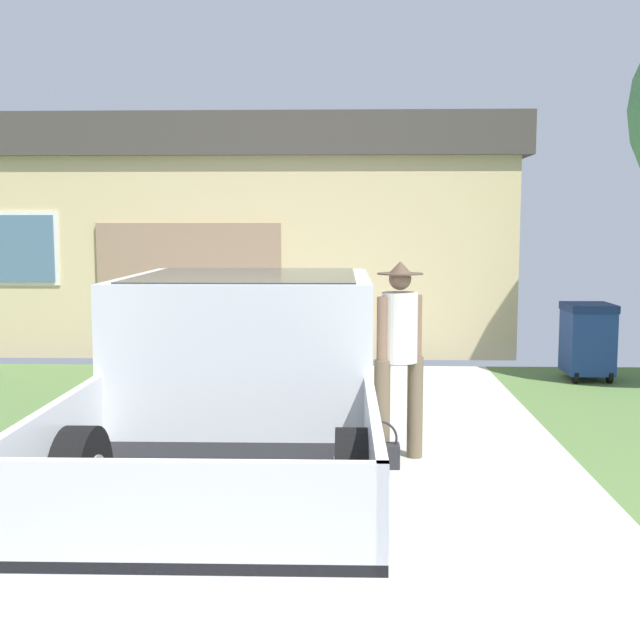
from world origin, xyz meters
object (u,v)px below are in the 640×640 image
at_px(handbag, 379,453).
at_px(wheeled_trash_bin, 588,338).
at_px(pickup_truck, 248,381).
at_px(person_with_hat, 399,346).
at_px(house_with_garage, 250,234).

relative_size(handbag, wheeled_trash_bin, 0.40).
height_order(pickup_truck, person_with_hat, person_with_hat).
xyz_separation_m(pickup_truck, wheeled_trash_bin, (4.00, 4.13, -0.19)).
bearing_deg(wheeled_trash_bin, handbag, -125.33).
relative_size(person_with_hat, house_with_garage, 0.19).
height_order(pickup_truck, house_with_garage, house_with_garage).
relative_size(handbag, house_with_garage, 0.04).
xyz_separation_m(person_with_hat, house_with_garage, (-2.26, 8.31, 0.87)).
distance_m(pickup_truck, handbag, 1.26).
bearing_deg(wheeled_trash_bin, person_with_hat, -125.19).
bearing_deg(person_with_hat, wheeled_trash_bin, -156.90).
bearing_deg(handbag, pickup_truck, -178.03).
height_order(house_with_garage, wheeled_trash_bin, house_with_garage).
xyz_separation_m(pickup_truck, handbag, (1.10, 0.04, -0.62)).
bearing_deg(house_with_garage, person_with_hat, -74.79).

